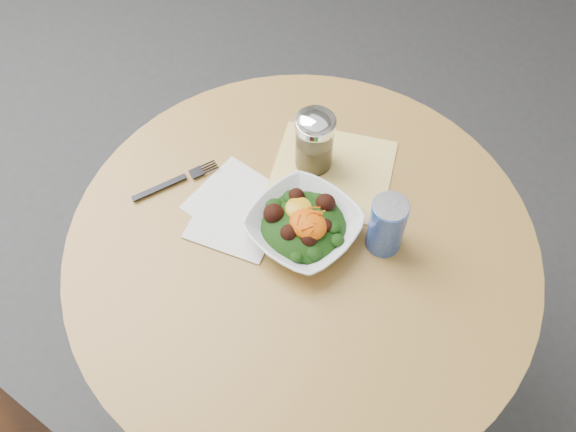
% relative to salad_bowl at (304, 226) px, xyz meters
% --- Properties ---
extents(ground, '(6.00, 6.00, 0.00)m').
position_rel_salad_bowl_xyz_m(ground, '(0.01, -0.02, -0.78)').
color(ground, '#313134').
rests_on(ground, ground).
extents(table, '(0.90, 0.90, 0.75)m').
position_rel_salad_bowl_xyz_m(table, '(0.01, -0.02, -0.23)').
color(table, black).
rests_on(table, ground).
extents(cloth_napkin, '(0.31, 0.30, 0.00)m').
position_rel_salad_bowl_xyz_m(cloth_napkin, '(-0.05, 0.15, -0.03)').
color(cloth_napkin, '#F5B20C').
rests_on(cloth_napkin, table).
extents(paper_napkins, '(0.21, 0.21, 0.00)m').
position_rel_salad_bowl_xyz_m(paper_napkins, '(-0.13, -0.04, -0.03)').
color(paper_napkins, silver).
rests_on(paper_napkins, table).
extents(salad_bowl, '(0.20, 0.20, 0.07)m').
position_rel_salad_bowl_xyz_m(salad_bowl, '(0.00, 0.00, 0.00)').
color(salad_bowl, white).
rests_on(salad_bowl, table).
extents(fork, '(0.08, 0.18, 0.00)m').
position_rel_salad_bowl_xyz_m(fork, '(-0.27, -0.06, -0.02)').
color(fork, black).
rests_on(fork, table).
extents(spice_shaker, '(0.08, 0.08, 0.14)m').
position_rel_salad_bowl_xyz_m(spice_shaker, '(-0.09, 0.15, 0.04)').
color(spice_shaker, silver).
rests_on(spice_shaker, table).
extents(beverage_can, '(0.07, 0.07, 0.13)m').
position_rel_salad_bowl_xyz_m(beverage_can, '(0.13, 0.08, 0.04)').
color(beverage_can, navy).
rests_on(beverage_can, table).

